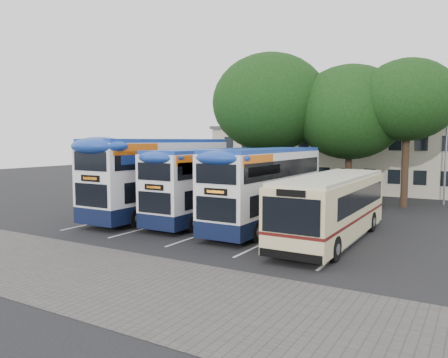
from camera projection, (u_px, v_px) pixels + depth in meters
The scene contains 12 objects.
ground at pixel (245, 256), 18.02m from camera, with size 120.00×120.00×0.00m, color black.
paving_strip at pixel (123, 281), 14.74m from camera, with size 40.00×6.00×0.01m, color #595654.
bay_lines at pixel (227, 226), 24.20m from camera, with size 14.12×11.00×0.01m.
depot_building at pixel (379, 157), 40.88m from camera, with size 32.40×8.40×6.20m.
lamp_post at pixel (447, 136), 31.65m from camera, with size 0.25×1.05×9.06m.
tree_left at pixel (270, 103), 35.06m from camera, with size 9.27×9.27×11.70m.
tree_mid at pixel (350, 112), 33.20m from camera, with size 8.43×8.43×10.46m.
tree_right at pixel (407, 100), 30.49m from camera, with size 6.75×6.75×10.44m.
bus_dd_left at pixel (162, 174), 27.48m from camera, with size 2.81×11.59×4.83m.
bus_dd_mid at pixel (210, 181), 25.88m from camera, with size 2.46×10.16×4.23m.
bus_dd_right at pixel (266, 184), 23.70m from camera, with size 2.51×10.35×4.31m.
bus_single at pixel (333, 204), 20.67m from camera, with size 2.65×10.42×3.11m.
Camera 1 is at (8.25, -15.64, 4.77)m, focal length 35.00 mm.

